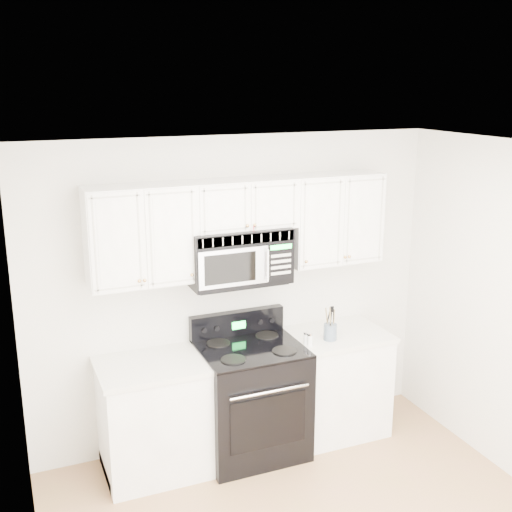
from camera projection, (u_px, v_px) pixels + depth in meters
room at (339, 377)px, 3.82m from camera, size 3.51×3.51×2.61m
base_cabinet_left at (155, 421)px, 5.04m from camera, size 0.86×0.65×0.92m
base_cabinet_right at (334, 385)px, 5.63m from camera, size 0.86×0.65×0.92m
range at (251, 398)px, 5.28m from camera, size 0.82×0.75×1.14m
upper_cabinets at (242, 221)px, 5.07m from camera, size 2.44×0.37×0.75m
microwave at (238, 255)px, 5.08m from camera, size 0.80×0.45×0.44m
utensil_crock at (330, 331)px, 5.33m from camera, size 0.11×0.11×0.29m
shaker_salt at (306, 338)px, 5.24m from camera, size 0.05×0.05×0.11m
shaker_pepper at (310, 339)px, 5.21m from camera, size 0.05×0.05×0.11m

